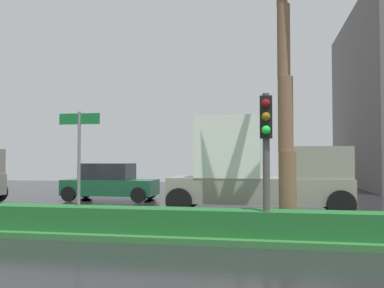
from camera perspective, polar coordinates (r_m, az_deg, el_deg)
ground_plane at (r=13.19m, az=-11.62°, el=-10.70°), size 90.00×42.00×0.10m
median_strip at (r=12.26m, az=-13.39°, el=-10.77°), size 85.50×4.00×0.15m
median_hedge at (r=10.95m, az=-16.37°, el=-9.82°), size 76.50×0.70×0.60m
traffic_signal_median_right at (r=9.50m, az=10.24°, el=0.82°), size 0.28×0.43×3.29m
street_name_sign at (r=10.90m, az=-15.38°, el=-1.28°), size 1.10×0.08×3.00m
car_in_traffic_leading at (r=19.75m, az=-11.35°, el=-5.24°), size 4.30×2.02×1.72m
box_truck_following at (r=15.26m, az=8.84°, el=-3.51°), size 6.40×2.64×3.46m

